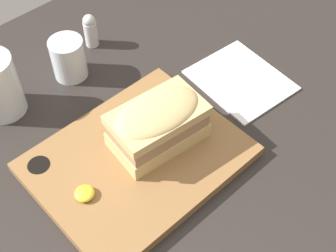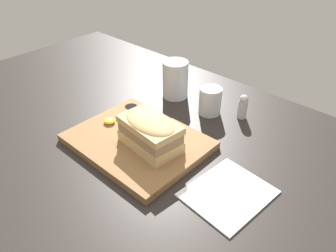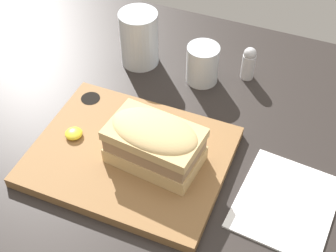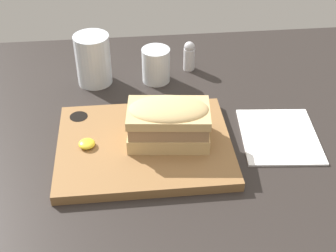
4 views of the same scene
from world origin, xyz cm
name	(u,v)px [view 2 (image 2 of 4)]	position (x,y,z in cm)	size (l,w,h in cm)	color
dining_table	(156,172)	(0.00, 0.00, 1.00)	(177.81, 102.05, 2.00)	#282321
serving_board	(138,141)	(-9.90, 3.55, 2.98)	(32.82, 25.97, 1.99)	olive
sandwich	(150,131)	(-5.17, 3.62, 8.41)	(15.95, 10.57, 8.30)	tan
mustard_dollop	(109,121)	(-20.52, 3.20, 4.56)	(3.09, 3.09, 1.23)	yellow
water_glass	(175,82)	(-19.66, 29.01, 7.07)	(7.94, 7.94, 11.69)	silver
wine_glass	(210,101)	(-5.53, 28.26, 5.85)	(6.46, 6.46, 8.02)	silver
napkin	(228,193)	(17.04, 4.67, 2.20)	(16.27, 18.65, 0.40)	white
salt_shaker	(243,106)	(2.78, 32.57, 5.68)	(2.71, 2.71, 7.22)	silver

